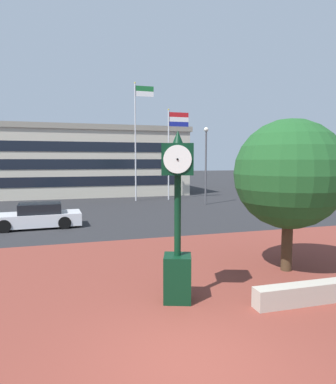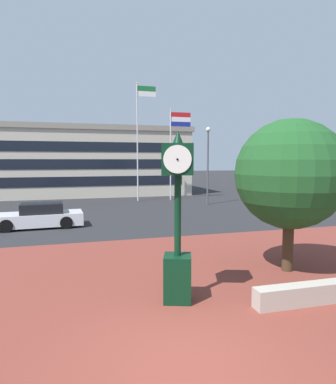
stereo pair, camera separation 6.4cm
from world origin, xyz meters
TOP-DOWN VIEW (x-y plane):
  - ground_plane at (0.00, 0.00)m, footprint 200.00×200.00m
  - plaza_brick_paving at (0.00, 2.67)m, footprint 44.00×13.34m
  - planter_wall at (3.80, 1.48)m, footprint 3.21×0.45m
  - street_clock at (0.61, 2.54)m, footprint 0.95×0.98m
  - plaza_tree at (4.87, 3.89)m, footprint 3.69×3.43m
  - car_street_mid at (-3.58, 13.39)m, footprint 4.62×2.07m
  - flagpole_primary at (3.79, 23.35)m, footprint 1.69×0.14m
  - flagpole_secondary at (6.88, 23.35)m, footprint 1.91×0.14m
  - civic_building at (-1.11, 32.99)m, footprint 22.09×13.46m
  - street_lamp_post at (8.48, 19.43)m, footprint 0.36×0.36m

SIDE VIEW (x-z plane):
  - ground_plane at x=0.00m, z-range 0.00..0.00m
  - plaza_brick_paving at x=0.00m, z-range 0.00..0.01m
  - planter_wall at x=3.80m, z-range 0.00..0.50m
  - car_street_mid at x=-3.58m, z-range -0.07..1.21m
  - street_clock at x=0.61m, z-range -0.13..4.10m
  - plaza_tree at x=4.87m, z-range 0.60..5.41m
  - civic_building at x=-1.11m, z-range 0.01..6.82m
  - street_lamp_post at x=8.48m, z-range 0.72..6.80m
  - flagpole_secondary at x=6.88m, z-range 0.98..8.95m
  - flagpole_primary at x=3.79m, z-range 0.81..10.86m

